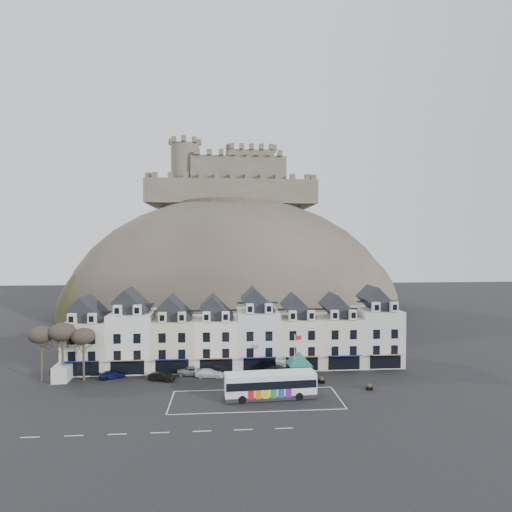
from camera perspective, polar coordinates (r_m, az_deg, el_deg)
The scene contains 21 objects.
ground at distance 54.05m, azimuth -2.18°, elevation -20.38°, with size 300.00×300.00×0.00m, color black.
coach_bay_markings at distance 55.31m, azimuth -0.03°, elevation -19.84°, with size 22.00×7.50×0.01m, color silver.
townhouse_terrace at distance 67.72m, azimuth -2.58°, elevation -11.07°, with size 54.40×9.35×11.80m.
castle_hill at distance 120.72m, azimuth -2.82°, elevation -7.84°, with size 100.00×76.00×68.00m.
castle at distance 127.49m, azimuth -3.28°, elevation 10.77°, with size 50.20×22.20×22.00m.
tree_left_far at distance 67.68m, azimuth -28.33°, elevation -9.92°, with size 3.61×3.61×8.24m.
tree_left_mid at distance 66.46m, azimuth -25.94°, elevation -9.79°, with size 3.78×3.78×8.64m.
tree_left_near at distance 65.58m, azimuth -23.45°, elevation -10.53°, with size 3.43×3.43×7.84m.
bus at distance 55.24m, azimuth 2.04°, elevation -17.80°, with size 12.17×3.57×3.39m.
bus_shelter at distance 61.26m, azimuth 6.17°, elevation -14.30°, with size 6.91×6.91×4.40m.
red_buoy at distance 61.20m, azimuth 7.39°, elevation -16.79°, with size 1.58×1.58×1.77m.
flagpole at distance 60.26m, azimuth 5.63°, elevation -13.90°, with size 1.04×0.12×7.17m.
white_van at distance 69.00m, azimuth -25.67°, elevation -14.55°, with size 2.59×5.26×2.34m.
planter_west at distance 61.65m, azimuth 9.31°, elevation -17.09°, with size 1.07×0.81×0.96m.
planter_east at distance 60.48m, azimuth 15.86°, elevation -17.55°, with size 0.92×0.62×0.88m.
car_navy at distance 66.43m, azimuth -19.83°, elevation -15.60°, with size 1.52×3.77×1.29m, color #0D1342.
car_black at distance 63.44m, azimuth -13.34°, elevation -16.39°, with size 1.35×3.86×1.27m, color black.
car_silver at distance 65.00m, azimuth -8.90°, elevation -15.87°, with size 2.29×4.88×1.38m, color gray.
car_white at distance 63.76m, azimuth -6.67°, elevation -16.26°, with size 1.77×4.36×1.27m, color white.
car_maroon at distance 63.07m, azimuth 2.03°, elevation -16.46°, with size 1.50×3.72×1.27m, color #5F0510.
car_charcoal at distance 64.51m, azimuth 3.26°, elevation -15.98°, with size 1.47×4.23×1.39m, color black.
Camera 1 is at (-1.86, -50.00, 20.46)m, focal length 28.00 mm.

